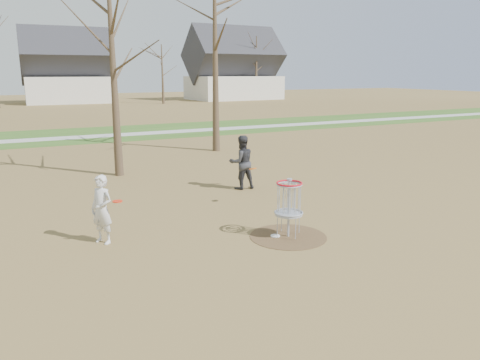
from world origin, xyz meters
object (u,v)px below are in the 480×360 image
disc_grounded (275,236)px  disc_golf_basket (289,199)px  player_standing (102,209)px  player_throwing (242,162)px

disc_grounded → disc_golf_basket: 0.94m
player_standing → player_throwing: 5.90m
player_standing → player_throwing: bearing=86.3°
disc_grounded → player_throwing: bearing=72.7°
disc_grounded → disc_golf_basket: (0.27, -0.13, 0.89)m
player_throwing → disc_grounded: 4.77m
player_standing → disc_grounded: 3.98m
player_throwing → disc_grounded: (-1.40, -4.48, -0.86)m
disc_grounded → disc_golf_basket: disc_golf_basket is taller
disc_grounded → player_standing: bearing=158.9°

